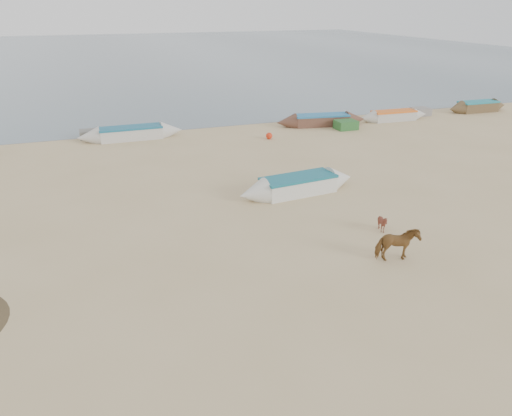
{
  "coord_description": "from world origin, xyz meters",
  "views": [
    {
      "loc": [
        -6.35,
        -13.33,
        8.67
      ],
      "look_at": [
        0.0,
        4.0,
        1.0
      ],
      "focal_mm": 35.0,
      "sensor_mm": 36.0,
      "label": 1
    }
  ],
  "objects": [
    {
      "name": "beach_clutter",
      "position": [
        3.2,
        19.38,
        0.3
      ],
      "size": [
        44.1,
        5.17,
        0.64
      ],
      "color": "#2C622E",
      "rests_on": "ground"
    },
    {
      "name": "near_canoe",
      "position": [
        3.4,
        7.31,
        0.44
      ],
      "size": [
        6.34,
        2.04,
        0.87
      ],
      "primitive_type": null,
      "rotation": [
        0.0,
        0.0,
        0.11
      ],
      "color": "silver",
      "rests_on": "ground"
    },
    {
      "name": "calf_front",
      "position": [
        4.78,
        2.16,
        0.37
      ],
      "size": [
        0.9,
        0.88,
        0.74
      ],
      "primitive_type": "imported",
      "rotation": [
        0.0,
        0.0,
        -0.97
      ],
      "color": "#5C291D",
      "rests_on": "ground"
    },
    {
      "name": "ground",
      "position": [
        0.0,
        0.0,
        0.0
      ],
      "size": [
        140.0,
        140.0,
        0.0
      ],
      "primitive_type": "plane",
      "color": "tan",
      "rests_on": "ground"
    },
    {
      "name": "cow_adult",
      "position": [
        3.87,
        -0.1,
        0.63
      ],
      "size": [
        1.6,
        0.95,
        1.27
      ],
      "primitive_type": "imported",
      "rotation": [
        0.0,
        0.0,
        1.38
      ],
      "color": "brown",
      "rests_on": "ground"
    },
    {
      "name": "sea",
      "position": [
        0.0,
        82.0,
        0.01
      ],
      "size": [
        160.0,
        160.0,
        0.0
      ],
      "primitive_type": "plane",
      "color": "slate",
      "rests_on": "ground"
    },
    {
      "name": "waterline_canoes",
      "position": [
        -0.59,
        20.15,
        0.42
      ],
      "size": [
        57.9,
        4.35,
        0.88
      ],
      "color": "brown",
      "rests_on": "ground"
    }
  ]
}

